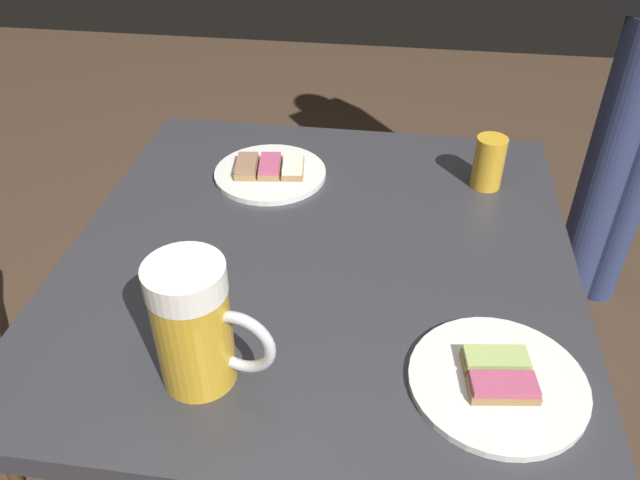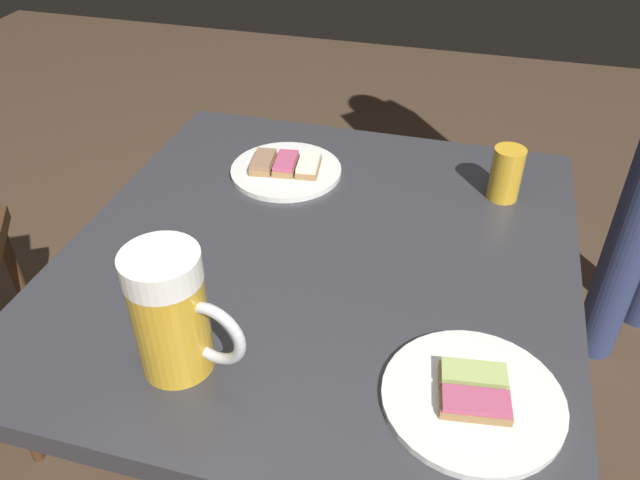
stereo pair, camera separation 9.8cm
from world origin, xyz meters
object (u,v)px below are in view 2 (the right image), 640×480
Objects in this scene: plate_near at (286,169)px; beer_glass_small at (506,174)px; plate_far at (473,397)px; beer_mug at (173,314)px.

plate_near is 2.17× the size of beer_glass_small.
beer_glass_small is at bearing 88.26° from plate_far.
beer_mug reaches higher than plate_far.
plate_near is at bearing 130.20° from plate_far.
beer_glass_small reaches higher than plate_near.
beer_mug reaches higher than beer_glass_small.
beer_glass_small is at bearing 53.48° from beer_mug.
beer_mug reaches higher than plate_near.
plate_near is at bearing 91.99° from beer_mug.
beer_mug is at bearing -126.52° from beer_glass_small.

